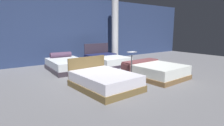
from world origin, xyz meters
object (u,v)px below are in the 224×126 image
bed_2 (67,65)px  bed_3 (107,60)px  bed_0 (104,81)px  price_sign (131,70)px  bed_1 (155,71)px  support_pillar (115,30)px

bed_2 → bed_3: bed_3 is taller
bed_0 → price_sign: (1.15, 0.07, 0.15)m
bed_3 → bed_2: bearing=-179.4°
bed_0 → bed_2: (0.05, 3.04, 0.01)m
bed_1 → bed_2: 3.75m
bed_0 → bed_2: size_ratio=0.96×
bed_3 → support_pillar: support_pillar is taller
bed_2 → support_pillar: bearing=21.3°
support_pillar → bed_0: bearing=-130.2°
price_sign → support_pillar: support_pillar is taller
price_sign → support_pillar: (2.41, 4.14, 1.36)m
bed_3 → bed_0: bearing=-126.9°
bed_1 → price_sign: price_sign is taller
support_pillar → bed_2: bearing=-161.4°
bed_0 → support_pillar: support_pillar is taller
bed_3 → price_sign: 3.22m
bed_1 → support_pillar: size_ratio=0.59×
bed_3 → price_sign: (-1.07, -3.04, 0.16)m
bed_2 → price_sign: (1.09, -2.96, 0.15)m
bed_1 → bed_2: bearing=122.7°
bed_1 → bed_2: bed_2 is taller
bed_0 → support_pillar: (3.55, 4.21, 1.51)m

